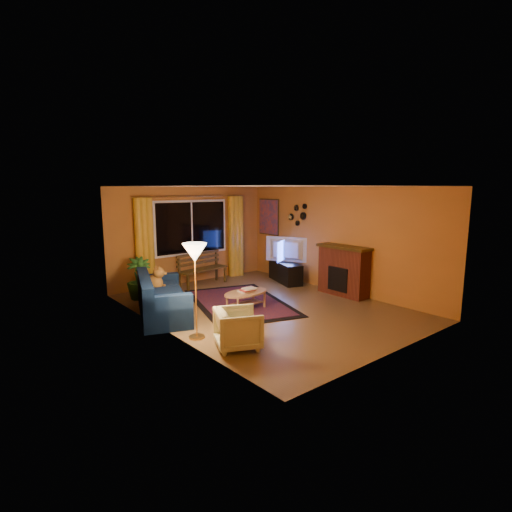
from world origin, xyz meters
TOP-DOWN VIEW (x-y plane):
  - floor at (0.00, 0.00)m, footprint 4.50×6.00m
  - ceiling at (0.00, 0.00)m, footprint 4.50×6.00m
  - wall_back at (0.00, 3.01)m, footprint 4.50×0.02m
  - wall_left at (-2.26, 0.00)m, footprint 0.02×6.00m
  - wall_right at (2.26, 0.00)m, footprint 0.02×6.00m
  - window at (0.00, 2.94)m, footprint 2.00×0.02m
  - curtain_rod at (0.00, 2.90)m, footprint 3.20×0.03m
  - curtain_left at (-1.35, 2.88)m, footprint 0.36×0.36m
  - curtain_right at (1.35, 2.88)m, footprint 0.36×0.36m
  - bench at (-0.00, 2.44)m, footprint 1.44×0.64m
  - potted_plant at (-1.77, 2.27)m, footprint 0.64×0.64m
  - sofa at (-1.90, 0.84)m, footprint 1.49×2.16m
  - dog at (-1.85, 1.29)m, footprint 0.49×0.57m
  - armchair at (-1.71, -1.36)m, footprint 0.84×0.86m
  - floor_lamp at (-2.00, -0.59)m, footprint 0.32×0.32m
  - rug at (-0.22, 0.60)m, footprint 2.59×3.28m
  - coffee_table at (-0.39, 0.15)m, footprint 1.02×1.02m
  - tv_console at (1.90, 1.41)m, footprint 0.81×1.34m
  - television at (1.90, 1.41)m, footprint 0.69×1.07m
  - fireplace at (2.05, -0.40)m, footprint 0.40×1.20m
  - mirror_cluster at (2.21, 1.30)m, footprint 0.06×0.60m
  - painting at (2.22, 2.45)m, footprint 0.04×0.76m

SIDE VIEW (x-z plane):
  - floor at x=0.00m, z-range -0.02..0.00m
  - rug at x=-0.22m, z-range 0.00..0.02m
  - coffee_table at x=-0.39m, z-range 0.00..0.37m
  - bench at x=0.00m, z-range 0.00..0.42m
  - tv_console at x=1.90m, z-range 0.00..0.53m
  - armchair at x=-1.71m, z-range 0.00..0.68m
  - sofa at x=-1.90m, z-range 0.00..0.81m
  - potted_plant at x=-1.77m, z-range 0.00..0.94m
  - fireplace at x=2.05m, z-range 0.00..1.10m
  - dog at x=-1.85m, z-range 0.40..0.93m
  - floor_lamp at x=-2.00m, z-range 0.00..1.60m
  - television at x=1.90m, z-range 0.53..1.19m
  - curtain_left at x=-1.35m, z-range 0.00..2.24m
  - curtain_right at x=1.35m, z-range 0.00..2.24m
  - wall_back at x=0.00m, z-range 0.00..2.50m
  - wall_left at x=-2.26m, z-range 0.00..2.50m
  - wall_right at x=2.26m, z-range 0.00..2.50m
  - window at x=0.00m, z-range 0.80..2.10m
  - painting at x=2.22m, z-range 1.17..2.13m
  - mirror_cluster at x=2.21m, z-range 1.52..2.08m
  - curtain_rod at x=0.00m, z-range 2.23..2.27m
  - ceiling at x=0.00m, z-range 2.50..2.52m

